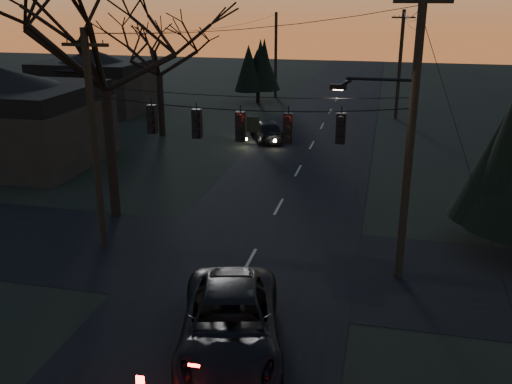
% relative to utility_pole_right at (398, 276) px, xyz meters
% --- Properties ---
extents(main_road, '(8.00, 120.00, 0.02)m').
position_rel_utility_pole_right_xyz_m(main_road, '(-5.50, 10.00, 0.01)').
color(main_road, black).
rests_on(main_road, ground).
extents(cross_road, '(60.00, 7.00, 0.02)m').
position_rel_utility_pole_right_xyz_m(cross_road, '(-5.50, 0.00, 0.01)').
color(cross_road, black).
rests_on(cross_road, ground).
extents(utility_pole_right, '(5.00, 0.30, 10.00)m').
position_rel_utility_pole_right_xyz_m(utility_pole_right, '(0.00, 0.00, 0.00)').
color(utility_pole_right, black).
rests_on(utility_pole_right, ground).
extents(utility_pole_left, '(1.80, 0.30, 8.50)m').
position_rel_utility_pole_right_xyz_m(utility_pole_left, '(-11.50, 0.00, 0.00)').
color(utility_pole_left, black).
rests_on(utility_pole_left, ground).
extents(utility_pole_far_r, '(1.80, 0.30, 8.50)m').
position_rel_utility_pole_right_xyz_m(utility_pole_far_r, '(0.00, 28.00, 0.00)').
color(utility_pole_far_r, black).
rests_on(utility_pole_far_r, ground).
extents(utility_pole_far_l, '(0.30, 0.30, 8.00)m').
position_rel_utility_pole_right_xyz_m(utility_pole_far_l, '(-11.50, 36.00, 0.00)').
color(utility_pole_far_l, black).
rests_on(utility_pole_far_l, ground).
extents(span_signal_assembly, '(11.50, 0.44, 1.55)m').
position_rel_utility_pole_right_xyz_m(span_signal_assembly, '(-5.74, 0.00, 5.27)').
color(span_signal_assembly, black).
rests_on(span_signal_assembly, ground).
extents(bare_tree_left, '(9.62, 9.62, 11.45)m').
position_rel_utility_pole_right_xyz_m(bare_tree_left, '(-12.56, 3.25, 8.01)').
color(bare_tree_left, black).
rests_on(bare_tree_left, ground).
extents(bare_tree_dist, '(6.33, 6.33, 8.55)m').
position_rel_utility_pole_right_xyz_m(bare_tree_dist, '(-16.31, 18.38, 5.97)').
color(bare_tree_dist, black).
rests_on(bare_tree_dist, ground).
extents(evergreen_dist, '(3.24, 3.24, 5.96)m').
position_rel_utility_pole_right_xyz_m(evergreen_dist, '(-12.48, 32.59, 3.57)').
color(evergreen_dist, black).
rests_on(evergreen_dist, ground).
extents(house_left_near, '(10.00, 8.00, 5.60)m').
position_rel_utility_pole_right_xyz_m(house_left_near, '(-22.50, 10.00, 2.80)').
color(house_left_near, black).
rests_on(house_left_near, ground).
extents(house_left_far, '(9.00, 7.00, 5.20)m').
position_rel_utility_pole_right_xyz_m(house_left_far, '(-25.50, 26.00, 2.60)').
color(house_left_far, black).
rests_on(house_left_far, ground).
extents(suv_near, '(4.12, 6.51, 1.67)m').
position_rel_utility_pole_right_xyz_m(suv_near, '(-4.70, -5.65, 0.84)').
color(suv_near, black).
rests_on(suv_near, ground).
extents(sedan_oncoming_a, '(3.36, 4.69, 1.48)m').
position_rel_utility_pole_right_xyz_m(sedan_oncoming_a, '(-8.70, 18.58, 0.74)').
color(sedan_oncoming_a, black).
rests_on(sedan_oncoming_a, ground).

